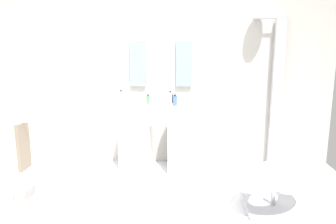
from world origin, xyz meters
The scene contains 15 objects.
ground_plane centered at (0.00, 0.00, -0.02)m, with size 4.80×3.60×0.04m, color silver.
rear_partition centered at (0.00, 1.65, 1.30)m, with size 4.80×0.10×2.60m, color beige.
pedestal_sink_left centered at (-0.32, 1.26, 0.50)m, with size 0.50×0.50×1.02m.
pedestal_sink_right centered at (0.32, 1.26, 0.50)m, with size 0.50×0.50×1.02m.
vanity_mirror_left centered at (-0.32, 1.58, 1.43)m, with size 0.22×0.03×0.63m, color #8C9EA8.
vanity_mirror_right centered at (0.32, 1.58, 1.43)m, with size 0.22×0.03×0.63m, color #8C9EA8.
shower_column centered at (1.59, 1.53, 1.08)m, with size 0.49×0.24×2.05m.
lounge_chair centered at (1.24, 0.19, 0.35)m, with size 1.08×1.08×0.65m.
towel_rack centered at (-1.35, 0.19, 0.63)m, with size 0.37×0.22×0.95m.
soap_bottle_clear centered at (-0.51, 1.26, 0.99)m, with size 0.04×0.04×0.17m.
soap_bottle_white centered at (0.15, 1.22, 1.00)m, with size 0.04×0.04×0.18m.
soap_bottle_grey centered at (-0.49, 1.21, 1.01)m, with size 0.04×0.04×0.19m.
soap_bottle_blue centered at (0.21, 1.13, 0.98)m, with size 0.05×0.05×0.15m.
soap_bottle_green centered at (-0.15, 1.25, 0.97)m, with size 0.04×0.04×0.13m.
soap_bottle_black centered at (0.16, 1.34, 0.97)m, with size 0.04×0.04×0.13m.
Camera 1 is at (0.30, -2.87, 1.63)m, focal length 33.94 mm.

